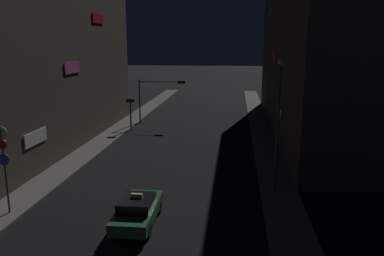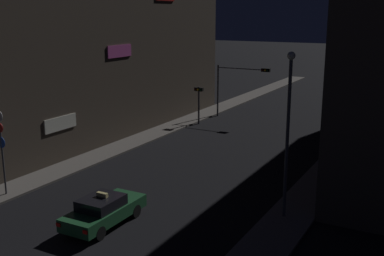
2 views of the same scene
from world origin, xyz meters
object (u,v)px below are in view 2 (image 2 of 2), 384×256
at_px(taxi, 104,210).
at_px(street_lamp_near_block, 288,123).
at_px(traffic_light_left_kerb, 199,97).
at_px(traffic_light_overhead, 238,80).
at_px(sign_pole_left, 1,144).

height_order(taxi, street_lamp_near_block, street_lamp_near_block).
xyz_separation_m(traffic_light_left_kerb, street_lamp_near_block, (13.14, -15.87, 2.31)).
bearing_deg(traffic_light_left_kerb, taxi, -73.85).
bearing_deg(street_lamp_near_block, taxi, -146.42).
xyz_separation_m(taxi, traffic_light_left_kerb, (-5.97, 20.63, 1.71)).
relative_size(traffic_light_overhead, sign_pole_left, 1.13).
height_order(traffic_light_overhead, sign_pole_left, traffic_light_overhead).
bearing_deg(taxi, traffic_light_overhead, 98.97).
relative_size(taxi, sign_pole_left, 0.96).
bearing_deg(traffic_light_left_kerb, traffic_light_overhead, 61.59).
distance_m(taxi, sign_pole_left, 7.33).
distance_m(sign_pole_left, street_lamp_near_block, 14.95).
bearing_deg(traffic_light_overhead, taxi, -81.03).
xyz_separation_m(taxi, traffic_light_overhead, (-3.87, 24.51, 2.92)).
bearing_deg(taxi, street_lamp_near_block, 33.58).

